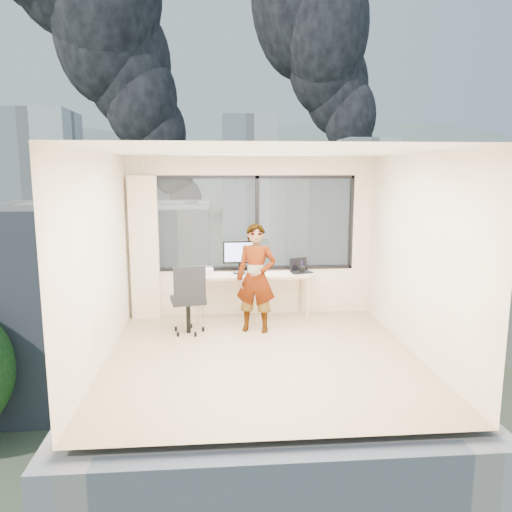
{
  "coord_description": "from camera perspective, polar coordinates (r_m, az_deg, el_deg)",
  "views": [
    {
      "loc": [
        -0.58,
        -5.97,
        2.36
      ],
      "look_at": [
        0.0,
        1.0,
        1.15
      ],
      "focal_mm": 34.33,
      "sensor_mm": 36.0,
      "label": 1
    }
  ],
  "objects": [
    {
      "name": "game_console",
      "position": [
        7.98,
        -6.19,
        -1.61
      ],
      "size": [
        0.34,
        0.29,
        0.07
      ],
      "primitive_type": "cube",
      "rotation": [
        0.0,
        0.0,
        0.12
      ],
      "color": "white",
      "rests_on": "desk"
    },
    {
      "name": "near_bldg_b",
      "position": [
        46.5,
        11.01,
        -0.73
      ],
      "size": [
        14.0,
        13.0,
        16.0
      ],
      "primitive_type": "cube",
      "color": "silver",
      "rests_on": "exterior_ground"
    },
    {
      "name": "curtain",
      "position": [
        8.03,
        -12.87,
        0.89
      ],
      "size": [
        0.45,
        0.14,
        2.3
      ],
      "primitive_type": "cube",
      "color": "#F6E0C1",
      "rests_on": "floor"
    },
    {
      "name": "desk",
      "position": [
        7.91,
        -0.4,
        -4.73
      ],
      "size": [
        1.8,
        0.6,
        0.75
      ],
      "primitive_type": "cube",
      "color": "tan",
      "rests_on": "floor"
    },
    {
      "name": "monitor",
      "position": [
        7.82,
        -1.94,
        -0.09
      ],
      "size": [
        0.54,
        0.13,
        0.53
      ],
      "primitive_type": null,
      "rotation": [
        0.0,
        0.0,
        0.03
      ],
      "color": "black",
      "rests_on": "desk"
    },
    {
      "name": "exterior_ground",
      "position": [
        127.03,
        -4.48,
        2.38
      ],
      "size": [
        400.0,
        400.0,
        0.04
      ],
      "primitive_type": "cube",
      "color": "#515B3D",
      "rests_on": "ground"
    },
    {
      "name": "wall_front",
      "position": [
        4.15,
        3.46,
        -4.99
      ],
      "size": [
        4.0,
        0.01,
        2.6
      ],
      "primitive_type": "cube",
      "color": "beige",
      "rests_on": "ground"
    },
    {
      "name": "far_tower_c",
      "position": [
        152.96,
        12.7,
        8.31
      ],
      "size": [
        15.0,
        15.0,
        26.0
      ],
      "primitive_type": "cube",
      "color": "silver",
      "rests_on": "exterior_ground"
    },
    {
      "name": "floor",
      "position": [
        6.45,
        0.76,
        -11.66
      ],
      "size": [
        4.0,
        4.0,
        0.01
      ],
      "primitive_type": "cube",
      "color": "tan",
      "rests_on": "ground"
    },
    {
      "name": "smoke_plume_b",
      "position": [
        186.18,
        13.24,
        17.16
      ],
      "size": [
        30.0,
        18.0,
        70.0
      ],
      "primitive_type": null,
      "color": "black",
      "rests_on": "exterior_ground"
    },
    {
      "name": "hill_b",
      "position": [
        341.53,
        12.45,
        6.83
      ],
      "size": [
        300.0,
        220.0,
        96.0
      ],
      "primitive_type": "ellipsoid",
      "color": "slate",
      "rests_on": "exterior_ground"
    },
    {
      "name": "far_tower_a",
      "position": [
        106.7,
        -23.82,
        7.72
      ],
      "size": [
        14.0,
        14.0,
        28.0
      ],
      "primitive_type": "cube",
      "color": "silver",
      "rests_on": "exterior_ground"
    },
    {
      "name": "pen_cup",
      "position": [
        7.91,
        5.39,
        -1.59
      ],
      "size": [
        0.1,
        0.1,
        0.1
      ],
      "primitive_type": "cylinder",
      "rotation": [
        0.0,
        0.0,
        -0.26
      ],
      "color": "black",
      "rests_on": "desk"
    },
    {
      "name": "tree_c",
      "position": [
        52.46,
        20.89,
        -3.35
      ],
      "size": [
        8.4,
        8.4,
        10.0
      ],
      "primitive_type": null,
      "color": "#174316",
      "rests_on": "exterior_ground"
    },
    {
      "name": "wall_left",
      "position": [
        6.23,
        -17.85,
        -0.46
      ],
      "size": [
        0.01,
        4.0,
        2.6
      ],
      "primitive_type": "cube",
      "color": "beige",
      "rests_on": "ground"
    },
    {
      "name": "near_bldg_a",
      "position": [
        38.11,
        -17.45,
        -4.87
      ],
      "size": [
        16.0,
        12.0,
        14.0
      ],
      "primitive_type": "cube",
      "color": "beige",
      "rests_on": "exterior_ground"
    },
    {
      "name": "wall_right",
      "position": [
        6.59,
        18.36,
        0.06
      ],
      "size": [
        0.01,
        4.0,
        2.6
      ],
      "primitive_type": "cube",
      "color": "beige",
      "rests_on": "ground"
    },
    {
      "name": "laptop",
      "position": [
        7.93,
        5.36,
        -1.19
      ],
      "size": [
        0.41,
        0.42,
        0.21
      ],
      "primitive_type": null,
      "rotation": [
        0.0,
        0.0,
        0.33
      ],
      "color": "black",
      "rests_on": "desk"
    },
    {
      "name": "ceiling",
      "position": [
        6.01,
        0.81,
        12.1
      ],
      "size": [
        4.0,
        4.0,
        0.01
      ],
      "primitive_type": "cube",
      "color": "white",
      "rests_on": "ground"
    },
    {
      "name": "handbag",
      "position": [
        8.11,
        4.75,
        -0.97
      ],
      "size": [
        0.27,
        0.17,
        0.19
      ],
      "primitive_type": "ellipsoid",
      "rotation": [
        0.0,
        0.0,
        -0.18
      ],
      "color": "#0E5154",
      "rests_on": "desk"
    },
    {
      "name": "cellphone",
      "position": [
        7.82,
        4.69,
        -2.06
      ],
      "size": [
        0.13,
        0.07,
        0.01
      ],
      "primitive_type": "cube",
      "rotation": [
        0.0,
        0.0,
        0.14
      ],
      "color": "black",
      "rests_on": "desk"
    },
    {
      "name": "smoke_plume_a",
      "position": [
        160.5,
        -8.71,
        22.9
      ],
      "size": [
        40.0,
        24.0,
        90.0
      ],
      "primitive_type": null,
      "color": "black",
      "rests_on": "exterior_ground"
    },
    {
      "name": "far_tower_d",
      "position": [
        166.99,
        -25.82,
        7.0
      ],
      "size": [
        16.0,
        14.0,
        22.0
      ],
      "primitive_type": "cube",
      "color": "silver",
      "rests_on": "exterior_ground"
    },
    {
      "name": "far_tower_b",
      "position": [
        126.27,
        -0.89,
        9.19
      ],
      "size": [
        13.0,
        13.0,
        30.0
      ],
      "primitive_type": "cube",
      "color": "silver",
      "rests_on": "exterior_ground"
    },
    {
      "name": "person",
      "position": [
        7.23,
        0.01,
        -2.58
      ],
      "size": [
        0.67,
        0.52,
        1.62
      ],
      "primitive_type": "imported",
      "rotation": [
        0.0,
        0.0,
        -0.26
      ],
      "color": "#2D2D33",
      "rests_on": "floor"
    },
    {
      "name": "tree_b",
      "position": [
        27.14,
        5.66,
        -16.16
      ],
      "size": [
        7.6,
        7.6,
        9.0
      ],
      "primitive_type": null,
      "color": "#174316",
      "rests_on": "exterior_ground"
    },
    {
      "name": "window_wall",
      "position": [
        8.04,
        -0.24,
        3.85
      ],
      "size": [
        3.3,
        0.16,
        1.55
      ],
      "primitive_type": null,
      "color": "black",
      "rests_on": "ground"
    },
    {
      "name": "chair",
      "position": [
        7.27,
        -7.94,
        -4.85
      ],
      "size": [
        0.64,
        0.64,
        1.06
      ],
      "primitive_type": null,
      "rotation": [
        0.0,
        0.0,
        0.2
      ],
      "color": "black",
      "rests_on": "floor"
    },
    {
      "name": "hill_a",
      "position": [
        347.54,
        -25.02,
        6.2
      ],
      "size": [
        288.0,
        216.0,
        90.0
      ],
      "primitive_type": "ellipsoid",
      "color": "slate",
      "rests_on": "exterior_ground"
    }
  ]
}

